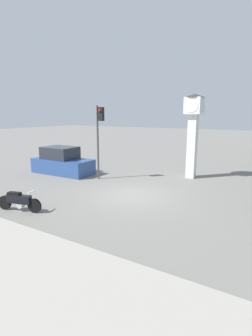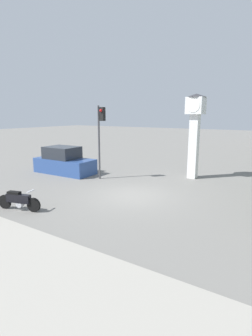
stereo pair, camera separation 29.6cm
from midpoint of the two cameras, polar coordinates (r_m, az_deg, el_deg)
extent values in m
plane|color=slate|center=(13.01, 1.95, -6.05)|extent=(120.00, 120.00, 0.00)
cylinder|color=black|center=(11.45, -18.75, -7.63)|extent=(0.60, 0.26, 0.60)
cylinder|color=black|center=(12.31, -24.25, -6.70)|extent=(0.60, 0.26, 0.60)
cube|color=black|center=(11.80, -21.69, -6.15)|extent=(1.11, 0.52, 0.36)
cube|color=black|center=(11.86, -22.53, -4.98)|extent=(0.60, 0.38, 0.10)
cylinder|color=silver|center=(11.84, -21.40, -7.33)|extent=(0.32, 0.27, 0.28)
cube|color=silver|center=(11.34, -19.39, -4.80)|extent=(0.18, 0.44, 0.04)
cube|color=white|center=(16.78, 15.01, 4.49)|extent=(0.52, 0.52, 3.95)
cube|color=white|center=(16.67, 15.46, 12.95)|extent=(1.00, 1.00, 1.00)
cylinder|color=white|center=(16.19, 14.90, 13.03)|extent=(0.80, 0.02, 0.80)
cone|color=#333338|center=(16.70, 15.58, 15.00)|extent=(1.20, 1.20, 0.20)
cylinder|color=#47474C|center=(16.06, -5.36, 5.44)|extent=(0.12, 0.12, 4.46)
cube|color=black|center=(15.79, -4.61, 11.63)|extent=(0.28, 0.24, 0.80)
sphere|color=red|center=(15.67, -4.96, 12.35)|extent=(0.16, 0.16, 0.16)
cube|color=#2D4C8C|center=(18.27, -12.73, 0.47)|extent=(4.25, 1.91, 1.00)
cube|color=#262B33|center=(18.26, -13.31, 3.30)|extent=(2.24, 1.71, 0.80)
camera|label=1|loc=(0.15, -89.35, 0.13)|focal=28.00mm
camera|label=2|loc=(0.15, 90.65, -0.13)|focal=28.00mm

